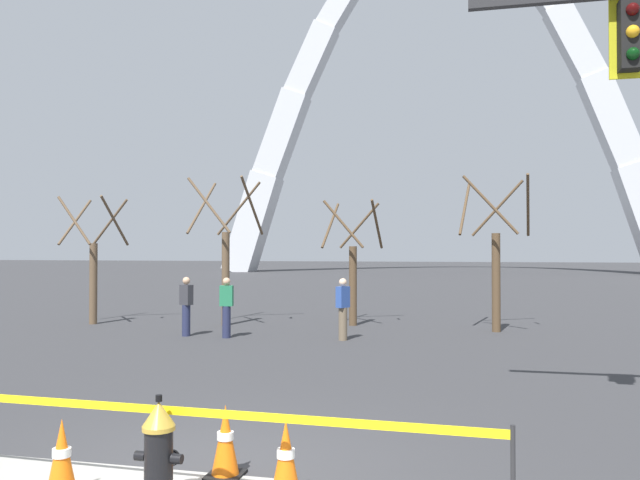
# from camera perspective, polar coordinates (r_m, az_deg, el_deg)

# --- Properties ---
(ground_plane) EXTENTS (240.00, 240.00, 0.00)m
(ground_plane) POSITION_cam_1_polar(r_m,az_deg,el_deg) (6.96, -9.28, -20.33)
(ground_plane) COLOR #333335
(fire_hydrant) EXTENTS (0.46, 0.48, 0.99)m
(fire_hydrant) POSITION_cam_1_polar(r_m,az_deg,el_deg) (6.17, -14.56, -18.33)
(fire_hydrant) COLOR black
(fire_hydrant) RESTS_ON ground
(caution_tape_barrier) EXTENTS (6.31, 0.21, 0.89)m
(caution_tape_barrier) POSITION_cam_1_polar(r_m,az_deg,el_deg) (6.26, -14.17, -16.47)
(caution_tape_barrier) COLOR #232326
(caution_tape_barrier) RESTS_ON ground
(traffic_cone_by_hydrant) EXTENTS (0.36, 0.36, 0.73)m
(traffic_cone_by_hydrant) POSITION_cam_1_polar(r_m,az_deg,el_deg) (6.15, -3.16, -19.47)
(traffic_cone_by_hydrant) COLOR black
(traffic_cone_by_hydrant) RESTS_ON ground
(traffic_cone_mid_sidewalk) EXTENTS (0.36, 0.36, 0.73)m
(traffic_cone_mid_sidewalk) POSITION_cam_1_polar(r_m,az_deg,el_deg) (6.74, -8.68, -17.80)
(traffic_cone_mid_sidewalk) COLOR black
(traffic_cone_mid_sidewalk) RESTS_ON ground
(traffic_cone_curb_edge) EXTENTS (0.36, 0.36, 0.73)m
(traffic_cone_curb_edge) POSITION_cam_1_polar(r_m,az_deg,el_deg) (6.63, -22.63, -18.02)
(traffic_cone_curb_edge) COLOR black
(traffic_cone_curb_edge) RESTS_ON ground
(monument_arch) EXTENTS (45.39, 3.01, 37.43)m
(monument_arch) POSITION_cam_1_polar(r_m,az_deg,el_deg) (65.21, 10.69, 11.49)
(monument_arch) COLOR silver
(monument_arch) RESTS_ON ground
(tree_far_left) EXTENTS (1.84, 1.85, 3.98)m
(tree_far_left) POSITION_cam_1_polar(r_m,az_deg,el_deg) (20.76, -20.09, -2.39)
(tree_far_left) COLOR brown
(tree_far_left) RESTS_ON ground
(tree_left_mid) EXTENTS (2.08, 2.09, 4.51)m
(tree_left_mid) POSITION_cam_1_polar(r_m,az_deg,el_deg) (19.39, -8.67, -1.84)
(tree_left_mid) COLOR brown
(tree_left_mid) RESTS_ON ground
(tree_center_left) EXTENTS (1.77, 1.78, 3.83)m
(tree_center_left) POSITION_cam_1_polar(r_m,az_deg,el_deg) (19.14, 3.03, -2.78)
(tree_center_left) COLOR brown
(tree_center_left) RESTS_ON ground
(tree_center_right) EXTENTS (2.02, 2.03, 4.39)m
(tree_center_right) POSITION_cam_1_polar(r_m,az_deg,el_deg) (18.32, 15.84, -2.03)
(tree_center_right) COLOR brown
(tree_center_right) RESTS_ON ground
(pedestrian_walking_left) EXTENTS (0.37, 0.26, 1.59)m
(pedestrian_walking_left) POSITION_cam_1_polar(r_m,az_deg,el_deg) (16.65, -8.58, -6.09)
(pedestrian_walking_left) COLOR #232847
(pedestrian_walking_left) RESTS_ON ground
(pedestrian_standing_center) EXTENTS (0.39, 0.32, 1.59)m
(pedestrian_standing_center) POSITION_cam_1_polar(r_m,az_deg,el_deg) (17.18, -12.18, -5.92)
(pedestrian_standing_center) COLOR #232847
(pedestrian_standing_center) RESTS_ON ground
(pedestrian_walking_right) EXTENTS (0.35, 0.39, 1.59)m
(pedestrian_walking_right) POSITION_cam_1_polar(r_m,az_deg,el_deg) (16.04, 2.11, -6.29)
(pedestrian_walking_right) COLOR brown
(pedestrian_walking_right) RESTS_ON ground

